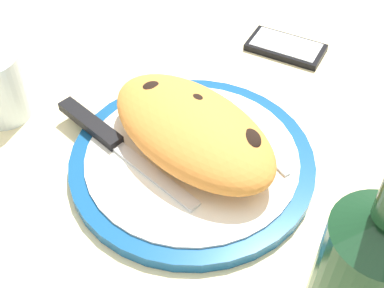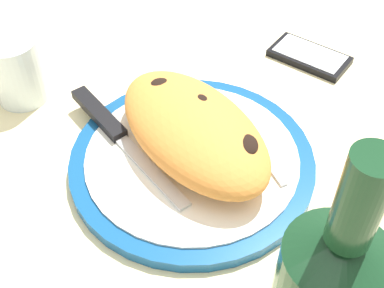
{
  "view_description": "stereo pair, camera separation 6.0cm",
  "coord_description": "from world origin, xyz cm",
  "px_view_note": "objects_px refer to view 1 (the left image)",
  "views": [
    {
      "loc": [
        -33.12,
        25.35,
        47.06
      ],
      "look_at": [
        0.0,
        0.0,
        3.8
      ],
      "focal_mm": 48.37,
      "sensor_mm": 36.0,
      "label": 1
    },
    {
      "loc": [
        -36.42,
        20.33,
        47.06
      ],
      "look_at": [
        0.0,
        0.0,
        3.8
      ],
      "focal_mm": 48.37,
      "sensor_mm": 36.0,
      "label": 2
    }
  ],
  "objects_px": {
    "fork": "(240,126)",
    "smartphone": "(286,47)",
    "knife": "(105,135)",
    "calzone": "(192,129)",
    "plate": "(192,161)"
  },
  "relations": [
    {
      "from": "fork",
      "to": "knife",
      "type": "relative_size",
      "value": 0.66
    },
    {
      "from": "calzone",
      "to": "smartphone",
      "type": "xyz_separation_m",
      "value": [
        0.09,
        -0.25,
        -0.04
      ]
    },
    {
      "from": "fork",
      "to": "smartphone",
      "type": "height_order",
      "value": "fork"
    },
    {
      "from": "calzone",
      "to": "plate",
      "type": "bearing_deg",
      "value": 141.9
    },
    {
      "from": "fork",
      "to": "knife",
      "type": "height_order",
      "value": "knife"
    },
    {
      "from": "plate",
      "to": "fork",
      "type": "distance_m",
      "value": 0.08
    },
    {
      "from": "plate",
      "to": "smartphone",
      "type": "relative_size",
      "value": 2.27
    },
    {
      "from": "calzone",
      "to": "fork",
      "type": "bearing_deg",
      "value": -96.66
    },
    {
      "from": "calzone",
      "to": "knife",
      "type": "bearing_deg",
      "value": 43.3
    },
    {
      "from": "knife",
      "to": "smartphone",
      "type": "distance_m",
      "value": 0.32
    },
    {
      "from": "fork",
      "to": "calzone",
      "type": "bearing_deg",
      "value": 83.34
    },
    {
      "from": "plate",
      "to": "calzone",
      "type": "distance_m",
      "value": 0.04
    },
    {
      "from": "fork",
      "to": "knife",
      "type": "xyz_separation_m",
      "value": [
        0.09,
        0.14,
        0.0
      ]
    },
    {
      "from": "fork",
      "to": "knife",
      "type": "distance_m",
      "value": 0.17
    },
    {
      "from": "plate",
      "to": "knife",
      "type": "relative_size",
      "value": 1.23
    }
  ]
}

